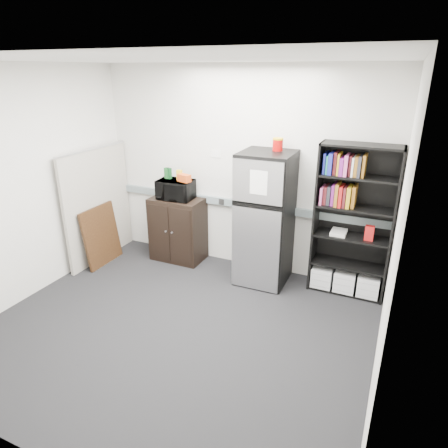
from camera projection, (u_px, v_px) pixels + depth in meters
name	position (u px, v px, depth m)	size (l,w,h in m)	color
floor	(177.00, 328.00, 4.33)	(4.00, 4.00, 0.00)	black
wall_back	(240.00, 171.00, 5.32)	(4.00, 0.02, 2.70)	silver
wall_right	(394.00, 247.00, 3.06)	(0.02, 3.50, 2.70)	silver
wall_left	(23.00, 187.00, 4.61)	(0.02, 3.50, 2.70)	silver
ceiling	(163.00, 59.00, 3.34)	(4.00, 3.50, 0.02)	white
electrical_raceway	(239.00, 204.00, 5.46)	(3.92, 0.05, 0.10)	slate
wall_note	(216.00, 154.00, 5.37)	(0.14, 0.00, 0.10)	white
bookshelf	(353.00, 223.00, 4.73)	(0.90, 0.34, 1.85)	black
cubicle_partition	(98.00, 205.00, 5.68)	(0.06, 1.30, 1.62)	gray
cabinet	(178.00, 229.00, 5.76)	(0.74, 0.49, 0.92)	black
microwave	(176.00, 190.00, 5.53)	(0.49, 0.33, 0.27)	black
snack_box_a	(167.00, 173.00, 5.54)	(0.07, 0.05, 0.15)	#195923
snack_box_b	(169.00, 173.00, 5.53)	(0.07, 0.05, 0.15)	#0D3B18
snack_box_c	(179.00, 175.00, 5.47)	(0.07, 0.05, 0.14)	gold
snack_bag	(184.00, 178.00, 5.39)	(0.18, 0.10, 0.10)	#C94614
refrigerator	(265.00, 219.00, 5.04)	(0.65, 0.67, 1.70)	black
coffee_can	(278.00, 143.00, 4.77)	(0.13, 0.13, 0.17)	#A60907
framed_poster	(101.00, 236.00, 5.64)	(0.14, 0.65, 0.84)	black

